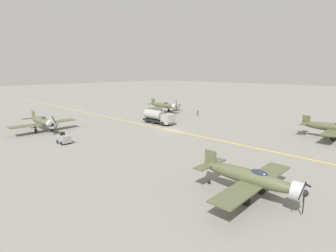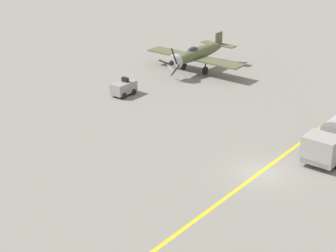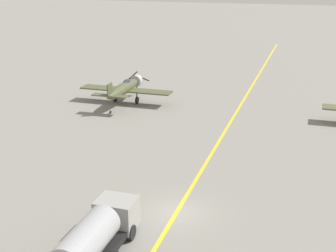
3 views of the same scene
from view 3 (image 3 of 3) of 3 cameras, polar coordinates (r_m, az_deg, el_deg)
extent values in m
plane|color=gray|center=(33.82, 1.02, -10.53)|extent=(400.00, 400.00, 0.00)
cube|color=yellow|center=(33.82, 1.02, -10.53)|extent=(0.30, 160.00, 0.01)
ellipsoid|color=#4C5132|center=(59.23, -5.45, 4.56)|extent=(1.50, 9.50, 1.42)
cylinder|color=#B7B7BC|center=(63.23, -3.89, 5.52)|extent=(1.57, 0.90, 1.58)
ellipsoid|color=#232D3D|center=(60.12, -5.05, 5.34)|extent=(0.80, 1.70, 0.76)
cube|color=#4C5132|center=(60.00, -5.16, 4.42)|extent=(12.00, 2.10, 0.16)
cube|color=#4C5132|center=(55.58, -7.08, 3.70)|extent=(4.40, 1.10, 0.12)
cube|color=#4C5132|center=(55.41, -7.11, 4.35)|extent=(0.14, 1.30, 1.60)
sphere|color=black|center=(63.69, -3.73, 5.62)|extent=(0.56, 0.56, 0.56)
cube|color=black|center=(63.79, -4.29, 6.16)|extent=(1.40, 0.06, 1.27)
cube|color=black|center=(63.95, -3.86, 4.88)|extent=(0.49, 0.06, 1.74)
cube|color=black|center=(63.34, -3.03, 5.81)|extent=(1.71, 0.06, 0.68)
cylinder|color=black|center=(60.73, -6.46, 3.94)|extent=(0.14, 0.14, 1.26)
cylinder|color=black|center=(60.90, -6.44, 3.37)|extent=(0.22, 0.90, 0.90)
cylinder|color=black|center=(59.61, -3.81, 3.73)|extent=(0.14, 0.14, 1.26)
cylinder|color=black|center=(59.78, -3.80, 3.15)|extent=(0.22, 0.90, 0.90)
cylinder|color=black|center=(56.08, -7.03, 1.70)|extent=(0.12, 0.36, 0.36)
cube|color=black|center=(29.18, -8.61, -14.57)|extent=(2.25, 8.00, 0.40)
cube|color=#999993|center=(31.05, -6.28, -10.52)|extent=(2.50, 2.08, 2.00)
cylinder|color=#9E9EA3|center=(27.50, -9.96, -13.71)|extent=(2.10, 4.96, 2.10)
cylinder|color=black|center=(31.58, -8.59, -12.02)|extent=(0.30, 1.00, 1.00)
cylinder|color=black|center=(30.73, -4.50, -12.80)|extent=(0.30, 1.00, 1.00)
cylinder|color=black|center=(29.44, -11.09, -14.69)|extent=(0.30, 1.00, 1.00)
camera|label=1|loc=(69.30, 42.79, 9.81)|focal=28.00mm
camera|label=2|loc=(66.24, -5.55, 21.07)|focal=60.00mm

